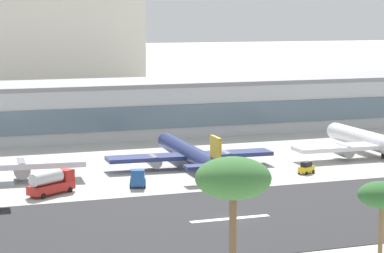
{
  "coord_description": "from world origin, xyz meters",
  "views": [
    {
      "loc": [
        -44.7,
        -105.8,
        28.89
      ],
      "look_at": [
        8.3,
        39.44,
        7.84
      ],
      "focal_mm": 77.21,
      "sensor_mm": 36.0,
      "label": 1
    }
  ],
  "objects": [
    {
      "name": "service_baggage_tug_0",
      "position": [
        25.83,
        26.45,
        1.05
      ],
      "size": [
        3.58,
        3.0,
        2.2
      ],
      "rotation": [
        0.0,
        0.0,
        0.49
      ],
      "color": "gold",
      "rests_on": "ground_plane"
    },
    {
      "name": "palm_tree_1",
      "position": [
        3.52,
        -32.35,
        9.77
      ],
      "size": [
        5.12,
        5.12,
        11.34
      ],
      "color": "brown",
      "rests_on": "ground_plane"
    },
    {
      "name": "service_box_truck_1",
      "position": [
        -6.21,
        26.62,
        1.79
      ],
      "size": [
        4.03,
        6.44,
        3.25
      ],
      "rotation": [
        0.0,
        0.0,
        4.42
      ],
      "color": "#23569E",
      "rests_on": "ground_plane"
    },
    {
      "name": "ground_plane",
      "position": [
        0.0,
        0.0,
        0.0
      ],
      "size": [
        1400.0,
        1400.0,
        0.0
      ],
      "primitive_type": "plane",
      "color": "#B2AFA8"
    },
    {
      "name": "palm_tree_0",
      "position": [
        -15.71,
        -37.37,
        13.78
      ],
      "size": [
        7.05,
        7.05,
        15.96
      ],
      "color": "brown",
      "rests_on": "ground_plane"
    },
    {
      "name": "terminal_building",
      "position": [
        7.17,
        85.85,
        6.47
      ],
      "size": [
        206.97,
        23.68,
        12.94
      ],
      "color": "#B7BABC",
      "rests_on": "ground_plane"
    },
    {
      "name": "runway_centreline_dash_4",
      "position": [
        -0.39,
        -0.2,
        0.09
      ],
      "size": [
        12.0,
        1.2,
        0.01
      ],
      "primitive_type": "cube",
      "color": "white",
      "rests_on": "runway_strip"
    },
    {
      "name": "airliner_gold_tail_gate_1",
      "position": [
        7.78,
        38.28,
        2.59
      ],
      "size": [
        32.27,
        38.89,
        8.11
      ],
      "rotation": [
        0.0,
        0.0,
        1.52
      ],
      "color": "navy",
      "rests_on": "ground_plane"
    },
    {
      "name": "runway_strip",
      "position": [
        0.0,
        -0.2,
        0.04
      ],
      "size": [
        800.0,
        36.7,
        0.08
      ],
      "primitive_type": "cube",
      "color": "#262628",
      "rests_on": "ground_plane"
    },
    {
      "name": "service_fuel_truck_2",
      "position": [
        -21.29,
        24.66,
        2.03
      ],
      "size": [
        8.51,
        6.89,
        3.95
      ],
      "rotation": [
        0.0,
        0.0,
        0.59
      ],
      "color": "#B2231E",
      "rests_on": "ground_plane"
    },
    {
      "name": "airliner_red_tail_gate_2",
      "position": [
        47.9,
        35.57,
        2.82
      ],
      "size": [
        37.46,
        42.49,
        8.87
      ],
      "rotation": [
        0.0,
        0.0,
        1.54
      ],
      "color": "white",
      "rests_on": "ground_plane"
    }
  ]
}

